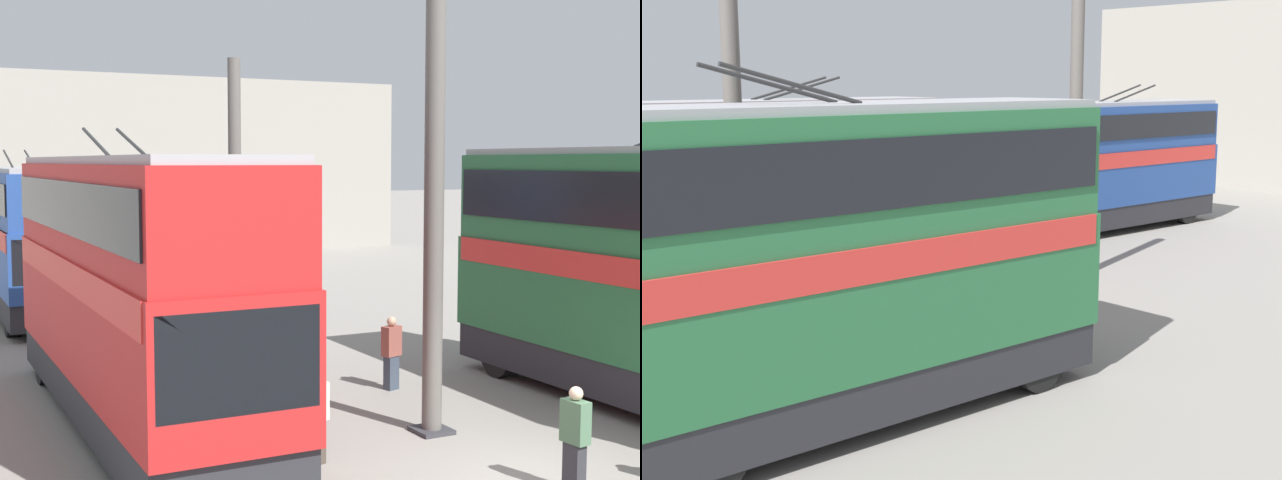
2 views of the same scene
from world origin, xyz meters
TOP-DOWN VIEW (x-y plane):
  - support_column_near at (2.82, 0.00)m, footprint 0.65×0.65m
  - support_column_far at (13.03, 0.00)m, footprint 0.65×0.65m
  - bus_left_far at (2.46, -4.78)m, footprint 9.36×2.54m
  - bus_right_near at (5.65, 4.78)m, footprint 11.19×2.54m
  - bus_right_far at (19.75, 4.78)m, footprint 11.03×2.54m
  - person_aisle_midway at (5.83, -0.91)m, footprint 0.35×0.47m
  - person_by_right_row at (2.21, 2.67)m, footprint 0.35×0.47m
  - oil_drum at (9.38, 2.03)m, footprint 0.57×0.57m

SIDE VIEW (x-z plane):
  - oil_drum at x=9.38m, z-range 0.00..0.85m
  - person_by_right_row at x=2.21m, z-range 0.04..1.61m
  - person_aisle_midway at x=5.83m, z-range 0.04..1.65m
  - bus_right_far at x=19.75m, z-range 0.03..5.42m
  - bus_right_near at x=5.65m, z-range 0.04..5.72m
  - bus_left_far at x=2.46m, z-range 0.05..5.92m
  - support_column_near at x=2.82m, z-range -0.12..7.73m
  - support_column_far at x=13.03m, z-range -0.12..7.73m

